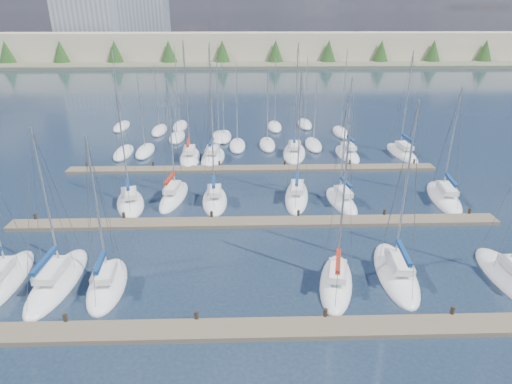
{
  "coord_description": "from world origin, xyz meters",
  "views": [
    {
      "loc": [
        -0.91,
        -18.34,
        17.99
      ],
      "look_at": [
        0.0,
        14.0,
        4.0
      ],
      "focal_mm": 30.0,
      "sensor_mm": 36.0,
      "label": 1
    }
  ],
  "objects_px": {
    "sailboat_e": "(396,273)",
    "sailboat_b": "(58,281)",
    "sailboat_q": "(347,154)",
    "sailboat_o": "(213,157)",
    "sailboat_r": "(402,153)",
    "sailboat_h": "(130,203)",
    "sailboat_a": "(4,281)",
    "sailboat_c": "(107,284)",
    "sailboat_n": "(190,157)",
    "sailboat_i": "(174,196)",
    "sailboat_j": "(215,200)",
    "sailboat_k": "(297,196)",
    "sailboat_l": "(341,201)",
    "sailboat_d": "(336,282)",
    "sailboat_p": "(294,153)",
    "sailboat_m": "(444,197)"
  },
  "relations": [
    {
      "from": "sailboat_r",
      "to": "sailboat_a",
      "type": "bearing_deg",
      "value": -148.03
    },
    {
      "from": "sailboat_m",
      "to": "sailboat_e",
      "type": "bearing_deg",
      "value": -116.95
    },
    {
      "from": "sailboat_k",
      "to": "sailboat_p",
      "type": "xyz_separation_m",
      "value": [
        1.33,
        14.21,
        -0.01
      ]
    },
    {
      "from": "sailboat_e",
      "to": "sailboat_o",
      "type": "height_order",
      "value": "sailboat_o"
    },
    {
      "from": "sailboat_j",
      "to": "sailboat_r",
      "type": "bearing_deg",
      "value": 28.07
    },
    {
      "from": "sailboat_q",
      "to": "sailboat_o",
      "type": "relative_size",
      "value": 0.72
    },
    {
      "from": "sailboat_l",
      "to": "sailboat_b",
      "type": "relative_size",
      "value": 0.89
    },
    {
      "from": "sailboat_r",
      "to": "sailboat_c",
      "type": "relative_size",
      "value": 1.21
    },
    {
      "from": "sailboat_d",
      "to": "sailboat_e",
      "type": "bearing_deg",
      "value": 26.51
    },
    {
      "from": "sailboat_j",
      "to": "sailboat_e",
      "type": "xyz_separation_m",
      "value": [
        14.03,
        -13.21,
        -0.0
      ]
    },
    {
      "from": "sailboat_i",
      "to": "sailboat_d",
      "type": "bearing_deg",
      "value": -41.12
    },
    {
      "from": "sailboat_d",
      "to": "sailboat_j",
      "type": "bearing_deg",
      "value": 136.49
    },
    {
      "from": "sailboat_r",
      "to": "sailboat_e",
      "type": "height_order",
      "value": "sailboat_r"
    },
    {
      "from": "sailboat_h",
      "to": "sailboat_e",
      "type": "distance_m",
      "value": 25.76
    },
    {
      "from": "sailboat_r",
      "to": "sailboat_j",
      "type": "relative_size",
      "value": 1.15
    },
    {
      "from": "sailboat_o",
      "to": "sailboat_d",
      "type": "relative_size",
      "value": 1.23
    },
    {
      "from": "sailboat_l",
      "to": "sailboat_n",
      "type": "distance_m",
      "value": 21.88
    },
    {
      "from": "sailboat_d",
      "to": "sailboat_p",
      "type": "bearing_deg",
      "value": 102.6
    },
    {
      "from": "sailboat_k",
      "to": "sailboat_c",
      "type": "xyz_separation_m",
      "value": [
        -15.03,
        -14.9,
        -0.01
      ]
    },
    {
      "from": "sailboat_k",
      "to": "sailboat_o",
      "type": "bearing_deg",
      "value": 135.16
    },
    {
      "from": "sailboat_i",
      "to": "sailboat_q",
      "type": "height_order",
      "value": "sailboat_i"
    },
    {
      "from": "sailboat_o",
      "to": "sailboat_b",
      "type": "relative_size",
      "value": 1.25
    },
    {
      "from": "sailboat_c",
      "to": "sailboat_p",
      "type": "xyz_separation_m",
      "value": [
        16.36,
        29.1,
        -0.0
      ]
    },
    {
      "from": "sailboat_o",
      "to": "sailboat_h",
      "type": "bearing_deg",
      "value": -114.2
    },
    {
      "from": "sailboat_a",
      "to": "sailboat_n",
      "type": "xyz_separation_m",
      "value": [
        10.09,
        26.95,
        0.02
      ]
    },
    {
      "from": "sailboat_i",
      "to": "sailboat_j",
      "type": "bearing_deg",
      "value": -6.47
    },
    {
      "from": "sailboat_j",
      "to": "sailboat_b",
      "type": "relative_size",
      "value": 1.01
    },
    {
      "from": "sailboat_d",
      "to": "sailboat_m",
      "type": "height_order",
      "value": "sailboat_d"
    },
    {
      "from": "sailboat_j",
      "to": "sailboat_o",
      "type": "relative_size",
      "value": 0.81
    },
    {
      "from": "sailboat_i",
      "to": "sailboat_d",
      "type": "xyz_separation_m",
      "value": [
        13.65,
        -15.33,
        -0.01
      ]
    },
    {
      "from": "sailboat_i",
      "to": "sailboat_h",
      "type": "distance_m",
      "value": 4.35
    },
    {
      "from": "sailboat_e",
      "to": "sailboat_b",
      "type": "xyz_separation_m",
      "value": [
        -24.35,
        -0.33,
        -0.01
      ]
    },
    {
      "from": "sailboat_c",
      "to": "sailboat_o",
      "type": "height_order",
      "value": "sailboat_o"
    },
    {
      "from": "sailboat_i",
      "to": "sailboat_d",
      "type": "relative_size",
      "value": 1.05
    },
    {
      "from": "sailboat_a",
      "to": "sailboat_c",
      "type": "xyz_separation_m",
      "value": [
        7.45,
        -0.64,
        0.0
      ]
    },
    {
      "from": "sailboat_n",
      "to": "sailboat_o",
      "type": "bearing_deg",
      "value": -4.04
    },
    {
      "from": "sailboat_k",
      "to": "sailboat_l",
      "type": "distance_m",
      "value": 4.56
    },
    {
      "from": "sailboat_h",
      "to": "sailboat_k",
      "type": "distance_m",
      "value": 16.75
    },
    {
      "from": "sailboat_j",
      "to": "sailboat_e",
      "type": "relative_size",
      "value": 0.9
    },
    {
      "from": "sailboat_h",
      "to": "sailboat_p",
      "type": "height_order",
      "value": "sailboat_p"
    },
    {
      "from": "sailboat_r",
      "to": "sailboat_h",
      "type": "relative_size",
      "value": 1.17
    },
    {
      "from": "sailboat_p",
      "to": "sailboat_m",
      "type": "bearing_deg",
      "value": -39.91
    },
    {
      "from": "sailboat_i",
      "to": "sailboat_d",
      "type": "height_order",
      "value": "sailboat_i"
    },
    {
      "from": "sailboat_h",
      "to": "sailboat_d",
      "type": "distance_m",
      "value": 22.53
    },
    {
      "from": "sailboat_r",
      "to": "sailboat_m",
      "type": "xyz_separation_m",
      "value": [
        -0.66,
        -14.46,
        -0.01
      ]
    },
    {
      "from": "sailboat_j",
      "to": "sailboat_l",
      "type": "relative_size",
      "value": 1.14
    },
    {
      "from": "sailboat_a",
      "to": "sailboat_d",
      "type": "relative_size",
      "value": 0.98
    },
    {
      "from": "sailboat_h",
      "to": "sailboat_p",
      "type": "xyz_separation_m",
      "value": [
        18.03,
        15.45,
        0.0
      ]
    },
    {
      "from": "sailboat_c",
      "to": "sailboat_p",
      "type": "bearing_deg",
      "value": 55.57
    },
    {
      "from": "sailboat_i",
      "to": "sailboat_l",
      "type": "height_order",
      "value": "sailboat_i"
    }
  ]
}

